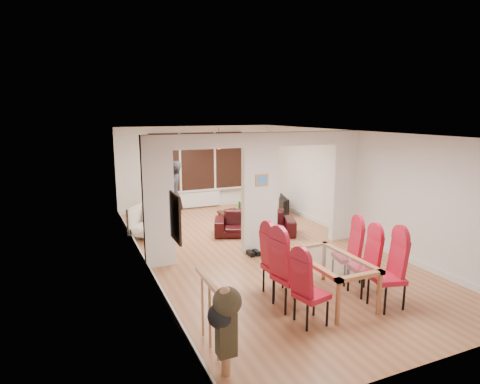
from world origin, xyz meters
TOP-DOWN VIEW (x-y plane):
  - floor at (0.00, 0.00)m, footprint 5.00×9.00m
  - room_walls at (0.00, 0.00)m, footprint 5.00×9.00m
  - divider_wall at (0.00, 0.00)m, footprint 5.00×0.18m
  - bay_window_blinds at (0.00, 4.44)m, footprint 3.00×0.08m
  - radiator at (0.00, 4.40)m, footprint 1.40×0.08m
  - pendant_light at (0.30, 3.30)m, footprint 0.36×0.36m
  - stair_newel at (-2.25, -3.20)m, footprint 0.40×1.20m
  - wall_poster at (-2.47, -2.40)m, footprint 0.04×0.52m
  - pillar_photo at (0.00, -0.10)m, footprint 0.30×0.03m
  - dining_table at (0.00, -2.60)m, footprint 0.85×1.52m
  - dining_chair_la at (-0.70, -3.11)m, footprint 0.50×0.50m
  - dining_chair_lb at (-0.72, -2.57)m, footprint 0.55×0.55m
  - dining_chair_lc at (-0.67, -2.09)m, footprint 0.48×0.48m
  - dining_chair_ra at (0.66, -3.16)m, footprint 0.55×0.55m
  - dining_chair_rb at (0.66, -2.63)m, footprint 0.48×0.48m
  - dining_chair_rc at (0.72, -2.11)m, footprint 0.51×0.51m
  - sofa at (0.42, 1.11)m, footprint 2.14×1.47m
  - armchair at (-2.00, 1.95)m, footprint 1.20×1.21m
  - person at (-1.23, 2.64)m, footprint 0.76×0.64m
  - television at (2.00, 2.60)m, footprint 0.97×0.39m
  - coffee_table at (0.58, 2.68)m, footprint 1.06×0.62m
  - bottle at (0.73, 2.80)m, footprint 0.06×0.06m
  - bowl at (0.52, 2.79)m, footprint 0.22×0.22m
  - shoes at (-0.25, -0.23)m, footprint 0.23×0.25m

SIDE VIEW (x-z plane):
  - floor at x=0.00m, z-range -0.01..0.01m
  - shoes at x=-0.25m, z-range 0.00..0.10m
  - coffee_table at x=0.58m, z-range 0.00..0.23m
  - bowl at x=0.52m, z-range 0.23..0.28m
  - television at x=2.00m, z-range 0.00..0.56m
  - sofa at x=0.42m, z-range 0.00..0.58m
  - radiator at x=0.00m, z-range 0.05..0.55m
  - dining_table at x=0.00m, z-range 0.00..0.71m
  - bottle at x=0.73m, z-range 0.23..0.49m
  - armchair at x=-2.00m, z-range 0.00..0.79m
  - dining_chair_la at x=-0.70m, z-range 0.00..1.04m
  - dining_chair_rb at x=0.66m, z-range 0.00..1.05m
  - dining_chair_rc at x=0.72m, z-range 0.00..1.06m
  - stair_newel at x=-2.25m, z-range 0.00..1.10m
  - dining_chair_lc at x=-0.67m, z-range 0.00..1.13m
  - dining_chair_ra at x=0.66m, z-range 0.00..1.14m
  - dining_chair_lb at x=-0.72m, z-range 0.00..1.18m
  - person at x=-1.23m, z-range 0.00..1.77m
  - room_walls at x=0.00m, z-range 0.00..2.60m
  - divider_wall at x=0.00m, z-range 0.00..2.60m
  - bay_window_blinds at x=0.00m, z-range 0.60..2.40m
  - wall_poster at x=-2.47m, z-range 1.27..1.94m
  - pillar_photo at x=0.00m, z-range 1.48..1.73m
  - pendant_light at x=0.30m, z-range 1.97..2.33m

